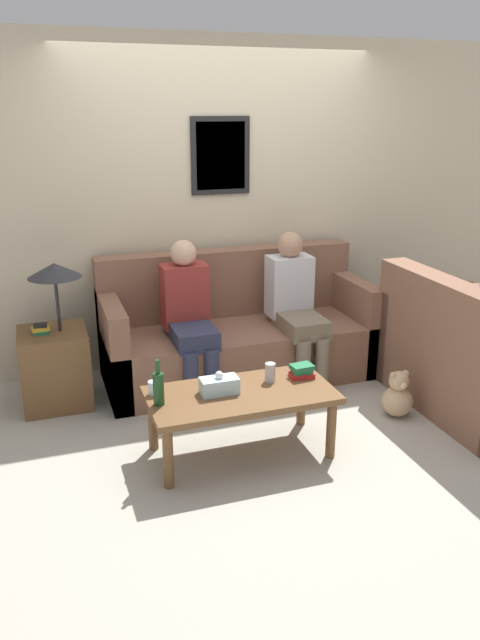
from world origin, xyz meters
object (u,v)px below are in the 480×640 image
(wine_bottle, at_px, (159,388))
(teddy_bear, at_px, (398,396))
(couch_side, at_px, (473,366))
(person_right, at_px, (295,303))
(drinking_glass, at_px, (153,388))
(person_left, at_px, (189,313))
(couch_main, at_px, (237,335))
(coffee_table, at_px, (241,400))

(wine_bottle, relative_size, teddy_bear, 0.83)
(couch_side, distance_m, person_right, 1.38)
(wine_bottle, bearing_deg, drinking_glass, 92.25)
(person_left, bearing_deg, couch_side, -28.00)
(couch_side, bearing_deg, drinking_glass, 87.50)
(person_right, height_order, teddy_bear, person_right)
(person_left, height_order, person_right, person_right)
(person_right, bearing_deg, wine_bottle, -142.58)
(couch_main, height_order, drinking_glass, couch_main)
(couch_main, relative_size, wine_bottle, 7.59)
(coffee_table, relative_size, wine_bottle, 4.08)
(couch_side, distance_m, wine_bottle, 2.26)
(person_left, bearing_deg, person_right, -1.36)
(couch_side, xyz_separation_m, person_left, (-1.81, 0.96, 0.28))
(person_left, bearing_deg, drinking_glass, -117.25)
(coffee_table, height_order, drinking_glass, drinking_glass)
(couch_main, relative_size, drinking_glass, 24.77)
(couch_side, xyz_separation_m, person_right, (-0.96, 0.94, 0.29))
(couch_main, bearing_deg, wine_bottle, -126.35)
(wine_bottle, height_order, drinking_glass, wine_bottle)
(teddy_bear, bearing_deg, couch_side, -8.43)
(couch_main, bearing_deg, couch_side, -39.71)
(couch_main, bearing_deg, coffee_table, -107.28)
(couch_side, xyz_separation_m, coffee_table, (-1.75, -0.04, 0.03))
(couch_side, xyz_separation_m, drinking_glass, (-2.26, 0.10, 0.13))
(person_right, distance_m, teddy_bear, 1.07)
(couch_main, height_order, couch_side, same)
(drinking_glass, bearing_deg, teddy_bear, -0.60)
(teddy_bear, bearing_deg, person_right, 115.83)
(couch_main, distance_m, teddy_bear, 1.36)
(person_right, bearing_deg, couch_main, 154.21)
(person_left, xyz_separation_m, teddy_bear, (1.27, -0.88, -0.47))
(coffee_table, relative_size, person_right, 0.99)
(couch_main, height_order, wine_bottle, couch_main)
(drinking_glass, relative_size, person_right, 0.07)
(person_right, bearing_deg, teddy_bear, -64.17)
(couch_main, bearing_deg, person_right, -25.79)
(person_left, relative_size, person_right, 0.99)
(coffee_table, bearing_deg, drinking_glass, 164.69)
(couch_side, bearing_deg, person_left, 62.00)
(couch_main, height_order, person_left, person_left)
(drinking_glass, distance_m, person_left, 0.99)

